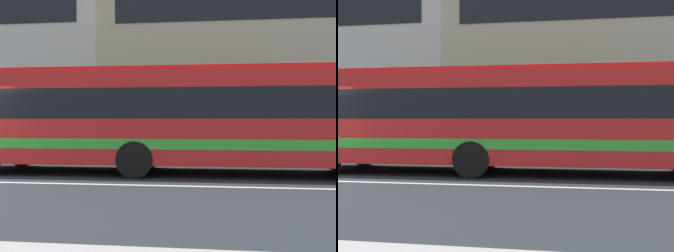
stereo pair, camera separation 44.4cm
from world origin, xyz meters
The scene contains 3 objects.
hedge_row_far centered at (0.46, 5.82, 0.48)m, with size 17.62×1.10×0.96m, color #235C28.
apartment_block_right centered at (13.09, 15.08, 6.46)m, with size 24.27×11.25×12.92m.
transit_bus centered at (5.40, 2.26, 1.68)m, with size 12.24×2.69×3.04m.
Camera 2 is at (7.28, -9.36, 1.58)m, focal length 42.84 mm.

